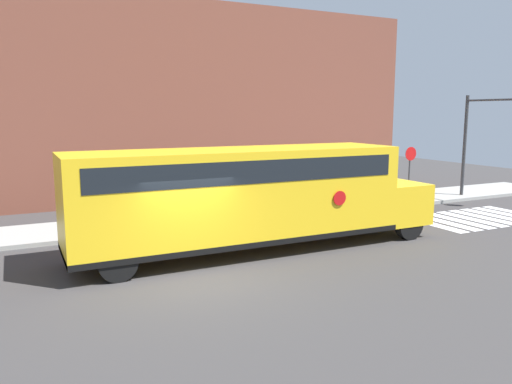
# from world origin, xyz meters

# --- Properties ---
(ground_plane) EXTENTS (60.00, 60.00, 0.00)m
(ground_plane) POSITION_xyz_m (0.00, 0.00, 0.00)
(ground_plane) COLOR #3A3838
(sidewalk_strip) EXTENTS (44.00, 3.00, 0.15)m
(sidewalk_strip) POSITION_xyz_m (0.00, 6.50, 0.07)
(sidewalk_strip) COLOR #9E9E99
(sidewalk_strip) RESTS_ON ground
(building_backdrop) EXTENTS (32.00, 4.00, 9.42)m
(building_backdrop) POSITION_xyz_m (0.00, 13.00, 4.71)
(building_backdrop) COLOR brown
(building_backdrop) RESTS_ON ground
(crosswalk_stripes) EXTENTS (5.40, 3.20, 0.01)m
(crosswalk_stripes) POSITION_xyz_m (12.64, 2.00, 0.00)
(crosswalk_stripes) COLOR white
(crosswalk_stripes) RESTS_ON ground
(school_bus) EXTENTS (11.69, 2.57, 3.15)m
(school_bus) POSITION_xyz_m (2.34, 1.70, 1.81)
(school_bus) COLOR yellow
(school_bus) RESTS_ON ground
(stop_sign) EXTENTS (0.63, 0.10, 2.64)m
(stop_sign) POSITION_xyz_m (12.54, 5.80, 1.71)
(stop_sign) COLOR #38383A
(stop_sign) RESTS_ON ground
(traffic_light) EXTENTS (0.28, 3.58, 5.03)m
(traffic_light) POSITION_xyz_m (15.99, 4.58, 3.37)
(traffic_light) COLOR #38383A
(traffic_light) RESTS_ON ground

